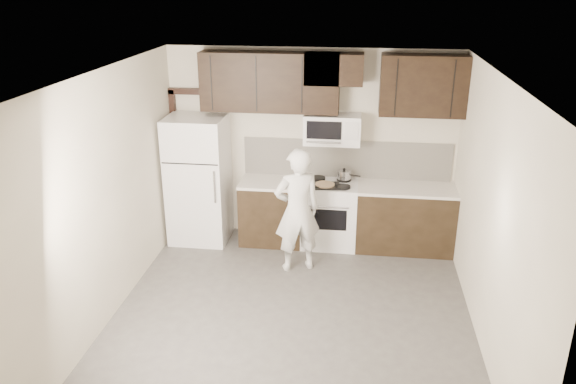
% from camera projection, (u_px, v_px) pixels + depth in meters
% --- Properties ---
extents(floor, '(4.50, 4.50, 0.00)m').
position_uv_depth(floor, '(291.00, 318.00, 6.28)').
color(floor, '#494745').
rests_on(floor, ground).
extents(back_wall, '(4.00, 0.00, 4.00)m').
position_uv_depth(back_wall, '(311.00, 146.00, 7.87)').
color(back_wall, '#BAB19E').
rests_on(back_wall, ground).
extents(ceiling, '(4.50, 4.50, 0.00)m').
position_uv_depth(ceiling, '(292.00, 76.00, 5.30)').
color(ceiling, white).
rests_on(ceiling, back_wall).
extents(counter_run, '(2.95, 0.64, 0.91)m').
position_uv_depth(counter_run, '(351.00, 215.00, 7.84)').
color(counter_run, black).
rests_on(counter_run, floor).
extents(stove, '(0.76, 0.66, 0.94)m').
position_uv_depth(stove, '(329.00, 214.00, 7.87)').
color(stove, white).
rests_on(stove, floor).
extents(backsplash, '(2.90, 0.02, 0.54)m').
position_uv_depth(backsplash, '(346.00, 159.00, 7.86)').
color(backsplash, beige).
rests_on(backsplash, counter_run).
extents(upper_cabinets, '(3.48, 0.35, 0.78)m').
position_uv_depth(upper_cabinets, '(327.00, 82.00, 7.35)').
color(upper_cabinets, black).
rests_on(upper_cabinets, back_wall).
extents(microwave, '(0.76, 0.42, 0.40)m').
position_uv_depth(microwave, '(332.00, 129.00, 7.55)').
color(microwave, white).
rests_on(microwave, upper_cabinets).
extents(refrigerator, '(0.80, 0.76, 1.80)m').
position_uv_depth(refrigerator, '(199.00, 180.00, 7.89)').
color(refrigerator, white).
rests_on(refrigerator, floor).
extents(door_trim, '(0.50, 0.08, 2.12)m').
position_uv_depth(door_trim, '(179.00, 148.00, 8.10)').
color(door_trim, black).
rests_on(door_trim, floor).
extents(saucepan, '(0.33, 0.19, 0.18)m').
position_uv_depth(saucepan, '(344.00, 175.00, 7.80)').
color(saucepan, silver).
rests_on(saucepan, stove).
extents(baking_tray, '(0.41, 0.32, 0.02)m').
position_uv_depth(baking_tray, '(325.00, 186.00, 7.60)').
color(baking_tray, black).
rests_on(baking_tray, counter_run).
extents(pizza, '(0.28, 0.28, 0.02)m').
position_uv_depth(pizza, '(325.00, 184.00, 7.59)').
color(pizza, beige).
rests_on(pizza, baking_tray).
extents(person, '(0.70, 0.58, 1.63)m').
position_uv_depth(person, '(297.00, 210.00, 7.07)').
color(person, white).
rests_on(person, floor).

